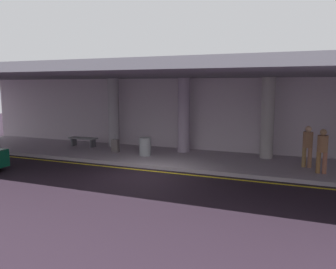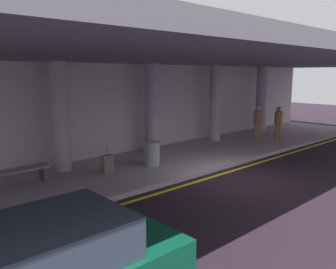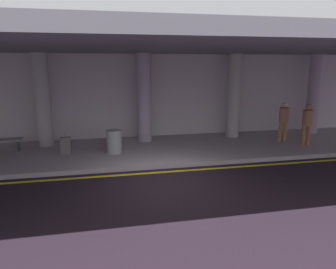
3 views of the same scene
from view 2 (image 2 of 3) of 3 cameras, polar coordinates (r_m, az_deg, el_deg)
The scene contains 14 objects.
ground_plane at distance 11.68m, azimuth 11.43°, elevation -7.13°, with size 60.00×60.00×0.00m, color black.
sidewalk at distance 13.63m, azimuth 0.87°, elevation -4.11°, with size 26.00×4.20×0.15m, color #9F929E.
lane_stripe_yellow at distance 12.07m, azimuth 8.81°, elevation -6.47°, with size 26.00×0.14×0.01m, color yellow.
support_column_far_left at distance 12.10m, azimuth -17.35°, elevation 2.78°, with size 0.59×0.59×3.65m, color #9C969D.
support_column_left_mid at distance 14.24m, azimuth -2.61°, elevation 4.25°, with size 0.59×0.59×3.65m, color #9D8BA1.
support_column_center at distance 17.07m, azimuth 7.80°, elevation 5.12°, with size 0.59×0.59×3.65m, color #9F9898.
support_column_right_mid at distance 20.29m, azimuth 15.10°, elevation 5.63°, with size 0.59×0.59×3.65m, color #9F8AA1.
ceiling_overhang at distance 12.87m, azimuth 2.47°, elevation 12.44°, with size 28.00×13.20×0.30m, color slate.
terminal_back_wall at distance 15.02m, azimuth -5.02°, elevation 4.23°, with size 26.00×0.30×3.80m, color #BAAAB7.
traveler_with_luggage at distance 17.76m, azimuth 17.72°, elevation 2.13°, with size 0.38×0.38×1.68m.
person_waiting_for_ride at distance 17.77m, azimuth 14.51°, elevation 2.29°, with size 0.38×0.38×1.68m.
suitcase_upright_primary at distance 11.59m, azimuth -9.98°, elevation -4.84°, with size 0.36×0.22×0.90m.
bench_metal at distance 11.22m, azimuth -22.87°, elevation -5.78°, with size 1.60×0.50×0.48m.
trash_bin_steel at distance 12.40m, azimuth -2.64°, elevation -3.18°, with size 0.56×0.56×0.85m, color gray.
Camera 2 is at (-9.06, -6.53, 3.40)m, focal length 36.97 mm.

